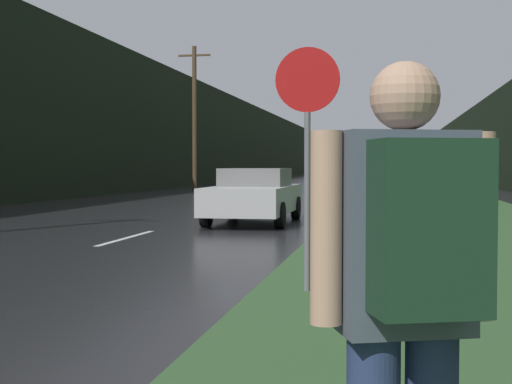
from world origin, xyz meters
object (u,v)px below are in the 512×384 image
at_px(stop_sign, 307,140).
at_px(car_passing_near, 254,195).
at_px(hitchhiker_with_backpack, 408,298).
at_px(car_passing_far, 331,178).

height_order(stop_sign, car_passing_near, stop_sign).
xyz_separation_m(hitchhiker_with_backpack, car_passing_far, (-3.36, 39.45, -0.30)).
xyz_separation_m(stop_sign, car_passing_near, (-2.40, 9.56, -1.02)).
bearing_deg(car_passing_near, stop_sign, 104.11).
bearing_deg(car_passing_near, car_passing_far, -90.00).
height_order(hitchhiker_with_backpack, car_passing_near, hitchhiker_with_backpack).
distance_m(stop_sign, car_passing_near, 9.91).
height_order(car_passing_near, car_passing_far, car_passing_far).
distance_m(stop_sign, car_passing_far, 33.89).
bearing_deg(hitchhiker_with_backpack, car_passing_near, 82.73).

